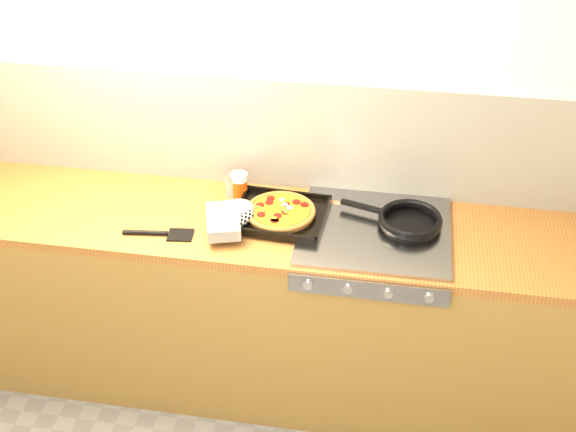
% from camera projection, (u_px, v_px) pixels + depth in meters
% --- Properties ---
extents(room_shell, '(3.20, 3.20, 3.20)m').
position_uv_depth(room_shell, '(277.00, 135.00, 3.05)').
color(room_shell, white).
rests_on(room_shell, ground).
extents(counter_run, '(3.20, 0.62, 0.90)m').
position_uv_depth(counter_run, '(267.00, 304.00, 3.21)').
color(counter_run, brown).
rests_on(counter_run, ground).
extents(stovetop, '(0.60, 0.56, 0.02)m').
position_uv_depth(stovetop, '(375.00, 231.00, 2.89)').
color(stovetop, gray).
rests_on(stovetop, counter_run).
extents(pizza_on_tray, '(0.50, 0.42, 0.06)m').
position_uv_depth(pizza_on_tray, '(265.00, 214.00, 2.93)').
color(pizza_on_tray, black).
rests_on(pizza_on_tray, stovetop).
extents(frying_pan, '(0.45, 0.32, 0.04)m').
position_uv_depth(frying_pan, '(409.00, 221.00, 2.89)').
color(frying_pan, black).
rests_on(frying_pan, stovetop).
extents(tomato_can, '(0.10, 0.10, 0.11)m').
position_uv_depth(tomato_can, '(234.00, 185.00, 3.09)').
color(tomato_can, '#9B120C').
rests_on(tomato_can, counter_run).
extents(juice_glass, '(0.09, 0.09, 0.12)m').
position_uv_depth(juice_glass, '(239.00, 186.00, 3.07)').
color(juice_glass, '#DD460D').
rests_on(juice_glass, counter_run).
extents(wooden_spoon, '(0.30, 0.10, 0.02)m').
position_uv_depth(wooden_spoon, '(316.00, 199.00, 3.08)').
color(wooden_spoon, '#B4704C').
rests_on(wooden_spoon, counter_run).
extents(black_spatula, '(0.29, 0.10, 0.02)m').
position_uv_depth(black_spatula, '(160.00, 234.00, 2.87)').
color(black_spatula, black).
rests_on(black_spatula, counter_run).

